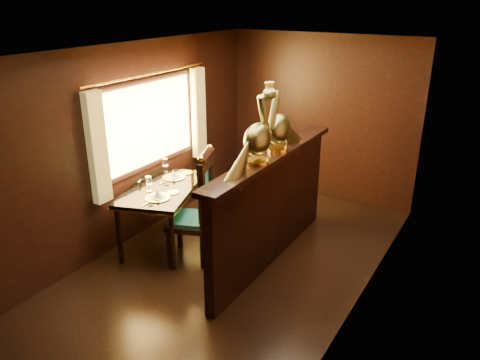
{
  "coord_description": "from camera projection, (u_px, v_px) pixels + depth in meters",
  "views": [
    {
      "loc": [
        2.57,
        -4.13,
        3.03
      ],
      "look_at": [
        -0.06,
        0.22,
        0.99
      ],
      "focal_mm": 35.0,
      "sensor_mm": 36.0,
      "label": 1
    }
  ],
  "objects": [
    {
      "name": "room_shell",
      "position": [
        228.0,
        135.0,
        5.11
      ],
      "size": [
        3.04,
        5.04,
        2.52
      ],
      "color": "black",
      "rests_on": "ground"
    },
    {
      "name": "peacock_left",
      "position": [
        258.0,
        125.0,
        4.77
      ],
      "size": [
        0.26,
        0.69,
        0.83
      ],
      "primitive_type": null,
      "color": "#18492F",
      "rests_on": "partition"
    },
    {
      "name": "ground",
      "position": [
        235.0,
        263.0,
        5.64
      ],
      "size": [
        5.0,
        5.0,
        0.0
      ],
      "primitive_type": "plane",
      "color": "black",
      "rests_on": "ground"
    },
    {
      "name": "chair_left",
      "position": [
        200.0,
        204.0,
        5.47
      ],
      "size": [
        0.65,
        0.67,
        1.4
      ],
      "rotation": [
        0.0,
        0.0,
        0.36
      ],
      "color": "black",
      "rests_on": "ground"
    },
    {
      "name": "partition",
      "position": [
        271.0,
        206.0,
        5.46
      ],
      "size": [
        0.26,
        2.7,
        1.36
      ],
      "color": "black",
      "rests_on": "ground"
    },
    {
      "name": "peacock_right",
      "position": [
        279.0,
        116.0,
        5.15
      ],
      "size": [
        0.26,
        0.69,
        0.82
      ],
      "primitive_type": null,
      "color": "#18492F",
      "rests_on": "partition"
    },
    {
      "name": "chair_right",
      "position": [
        263.0,
        188.0,
        6.23
      ],
      "size": [
        0.48,
        0.5,
        1.18
      ],
      "rotation": [
        0.0,
        0.0,
        0.15
      ],
      "color": "black",
      "rests_on": "ground"
    },
    {
      "name": "dining_table",
      "position": [
        162.0,
        192.0,
        5.86
      ],
      "size": [
        1.19,
        1.51,
        0.98
      ],
      "rotation": [
        0.0,
        0.0,
        0.33
      ],
      "color": "black",
      "rests_on": "ground"
    }
  ]
}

